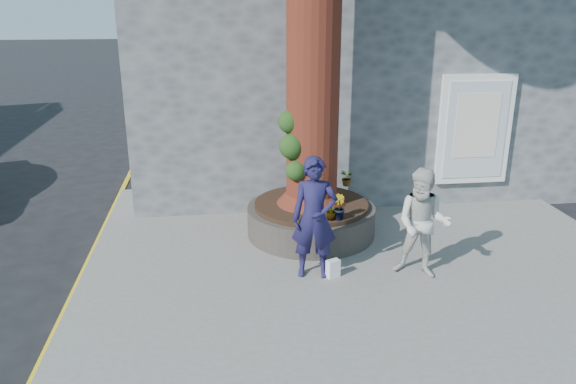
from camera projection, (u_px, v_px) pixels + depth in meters
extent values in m
plane|color=black|center=(280.00, 296.00, 8.32)|extent=(120.00, 120.00, 0.00)
cube|color=slate|center=(362.00, 258.00, 9.41)|extent=(9.00, 8.00, 0.12)
cube|color=yellow|center=(82.00, 277.00, 8.88)|extent=(0.10, 30.00, 0.01)
cube|color=#535659|center=(344.00, 48.00, 14.40)|extent=(10.00, 8.00, 6.00)
cube|color=white|center=(475.00, 130.00, 11.23)|extent=(1.50, 0.12, 2.20)
cube|color=silver|center=(476.00, 130.00, 11.17)|extent=(1.25, 0.04, 1.95)
cube|color=silver|center=(477.00, 126.00, 11.12)|extent=(0.90, 0.02, 1.30)
cylinder|color=black|center=(311.00, 220.00, 10.16)|extent=(2.30, 2.30, 0.52)
cylinder|color=black|center=(311.00, 205.00, 10.07)|extent=(2.04, 2.04, 0.08)
cone|color=#4A2212|center=(311.00, 184.00, 9.94)|extent=(1.24, 1.24, 0.70)
sphere|color=#184015|center=(292.00, 146.00, 9.46)|extent=(0.44, 0.44, 0.44)
sphere|color=#184015|center=(296.00, 171.00, 9.51)|extent=(0.36, 0.36, 0.36)
sphere|color=#184015|center=(290.00, 122.00, 9.44)|extent=(0.40, 0.40, 0.40)
imported|color=#19163D|center=(314.00, 218.00, 8.41)|extent=(0.75, 0.56, 1.89)
imported|color=silver|center=(423.00, 224.00, 8.44)|extent=(1.03, 0.95, 1.71)
cube|color=white|center=(333.00, 268.00, 8.60)|extent=(0.23, 0.19, 0.28)
imported|color=gray|center=(321.00, 189.00, 10.16)|extent=(0.24, 0.21, 0.38)
imported|color=gray|center=(339.00, 207.00, 9.23)|extent=(0.29, 0.30, 0.42)
imported|color=gray|center=(332.00, 210.00, 9.23)|extent=(0.26, 0.26, 0.34)
imported|color=gray|center=(347.00, 178.00, 10.90)|extent=(0.30, 0.33, 0.32)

